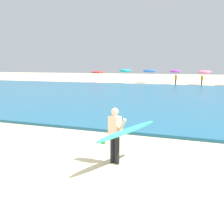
{
  "coord_description": "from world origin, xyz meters",
  "views": [
    {
      "loc": [
        4.08,
        -5.75,
        2.97
      ],
      "look_at": [
        0.65,
        3.71,
        1.1
      ],
      "focal_mm": 40.56,
      "sensor_mm": 36.0,
      "label": 1
    }
  ],
  "objects_px": {
    "beach_umbrella_4": "(205,72)",
    "beachgoer_near_row_right": "(176,79)",
    "surfer_with_board": "(121,132)",
    "beach_umbrella_3": "(176,71)",
    "beach_umbrella_0": "(97,72)",
    "beach_umbrella_2": "(150,71)",
    "beachgoer_near_row_left": "(202,80)",
    "beach_umbrella_1": "(125,71)"
  },
  "relations": [
    {
      "from": "beach_umbrella_3",
      "to": "beach_umbrella_4",
      "type": "relative_size",
      "value": 0.98
    },
    {
      "from": "beach_umbrella_2",
      "to": "beachgoer_near_row_left",
      "type": "distance_m",
      "value": 8.85
    },
    {
      "from": "beach_umbrella_0",
      "to": "beachgoer_near_row_left",
      "type": "relative_size",
      "value": 1.41
    },
    {
      "from": "beach_umbrella_2",
      "to": "beachgoer_near_row_left",
      "type": "relative_size",
      "value": 1.44
    },
    {
      "from": "beach_umbrella_0",
      "to": "beach_umbrella_3",
      "type": "relative_size",
      "value": 1.0
    },
    {
      "from": "beach_umbrella_0",
      "to": "beach_umbrella_1",
      "type": "relative_size",
      "value": 0.95
    },
    {
      "from": "beach_umbrella_0",
      "to": "beachgoer_near_row_right",
      "type": "height_order",
      "value": "beach_umbrella_0"
    },
    {
      "from": "beachgoer_near_row_right",
      "to": "surfer_with_board",
      "type": "bearing_deg",
      "value": -86.81
    },
    {
      "from": "surfer_with_board",
      "to": "beach_umbrella_0",
      "type": "bearing_deg",
      "value": 114.27
    },
    {
      "from": "surfer_with_board",
      "to": "beach_umbrella_3",
      "type": "xyz_separation_m",
      "value": [
        -1.98,
        33.13,
        0.99
      ]
    },
    {
      "from": "beachgoer_near_row_left",
      "to": "beach_umbrella_1",
      "type": "bearing_deg",
      "value": 176.01
    },
    {
      "from": "beach_umbrella_1",
      "to": "beach_umbrella_4",
      "type": "bearing_deg",
      "value": 3.1
    },
    {
      "from": "surfer_with_board",
      "to": "beach_umbrella_4",
      "type": "bearing_deg",
      "value": 86.24
    },
    {
      "from": "surfer_with_board",
      "to": "beachgoer_near_row_right",
      "type": "height_order",
      "value": "surfer_with_board"
    },
    {
      "from": "beachgoer_near_row_right",
      "to": "beach_umbrella_3",
      "type": "bearing_deg",
      "value": 101.57
    },
    {
      "from": "beach_umbrella_0",
      "to": "beach_umbrella_4",
      "type": "height_order",
      "value": "beach_umbrella_4"
    },
    {
      "from": "beach_umbrella_2",
      "to": "beach_umbrella_3",
      "type": "relative_size",
      "value": 1.02
    },
    {
      "from": "beachgoer_near_row_right",
      "to": "beachgoer_near_row_left",
      "type": "bearing_deg",
      "value": 1.78
    },
    {
      "from": "beach_umbrella_1",
      "to": "beach_umbrella_3",
      "type": "relative_size",
      "value": 1.05
    },
    {
      "from": "beachgoer_near_row_left",
      "to": "beach_umbrella_3",
      "type": "bearing_deg",
      "value": 168.14
    },
    {
      "from": "beachgoer_near_row_right",
      "to": "beach_umbrella_0",
      "type": "bearing_deg",
      "value": 177.0
    },
    {
      "from": "beach_umbrella_0",
      "to": "beach_umbrella_1",
      "type": "xyz_separation_m",
      "value": [
        4.81,
        0.26,
        0.28
      ]
    },
    {
      "from": "beach_umbrella_0",
      "to": "beach_umbrella_3",
      "type": "distance_m",
      "value": 12.85
    },
    {
      "from": "beach_umbrella_0",
      "to": "beach_umbrella_1",
      "type": "distance_m",
      "value": 4.82
    },
    {
      "from": "beach_umbrella_0",
      "to": "beachgoer_near_row_left",
      "type": "bearing_deg",
      "value": -1.95
    },
    {
      "from": "beach_umbrella_2",
      "to": "beachgoer_near_row_right",
      "type": "bearing_deg",
      "value": -33.49
    },
    {
      "from": "surfer_with_board",
      "to": "beach_umbrella_3",
      "type": "height_order",
      "value": "beach_umbrella_3"
    },
    {
      "from": "beach_umbrella_2",
      "to": "beachgoer_near_row_right",
      "type": "xyz_separation_m",
      "value": [
        4.59,
        -3.04,
        -1.15
      ]
    },
    {
      "from": "beach_umbrella_4",
      "to": "beachgoer_near_row_left",
      "type": "height_order",
      "value": "beach_umbrella_4"
    },
    {
      "from": "beach_umbrella_1",
      "to": "beach_umbrella_2",
      "type": "bearing_deg",
      "value": 29.95
    },
    {
      "from": "beach_umbrella_4",
      "to": "beachgoer_near_row_right",
      "type": "distance_m",
      "value": 4.46
    },
    {
      "from": "beach_umbrella_3",
      "to": "beachgoer_near_row_left",
      "type": "distance_m",
      "value": 4.13
    },
    {
      "from": "beach_umbrella_4",
      "to": "beachgoer_near_row_right",
      "type": "xyz_separation_m",
      "value": [
        -4.01,
        -1.61,
        -1.11
      ]
    },
    {
      "from": "beachgoer_near_row_left",
      "to": "beach_umbrella_0",
      "type": "bearing_deg",
      "value": 178.05
    },
    {
      "from": "surfer_with_board",
      "to": "beach_umbrella_0",
      "type": "xyz_separation_m",
      "value": [
        -14.83,
        32.88,
        0.75
      ]
    },
    {
      "from": "beach_umbrella_2",
      "to": "beachgoer_near_row_left",
      "type": "height_order",
      "value": "beach_umbrella_2"
    },
    {
      "from": "beachgoer_near_row_left",
      "to": "beachgoer_near_row_right",
      "type": "height_order",
      "value": "same"
    },
    {
      "from": "surfer_with_board",
      "to": "beachgoer_near_row_left",
      "type": "relative_size",
      "value": 1.52
    },
    {
      "from": "surfer_with_board",
      "to": "beach_umbrella_4",
      "type": "distance_m",
      "value": 33.89
    },
    {
      "from": "beach_umbrella_1",
      "to": "beachgoer_near_row_right",
      "type": "xyz_separation_m",
      "value": [
        8.23,
        -0.94,
        -1.22
      ]
    },
    {
      "from": "beach_umbrella_4",
      "to": "beachgoer_near_row_right",
      "type": "height_order",
      "value": "beach_umbrella_4"
    },
    {
      "from": "surfer_with_board",
      "to": "beach_umbrella_2",
      "type": "distance_m",
      "value": 35.82
    }
  ]
}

